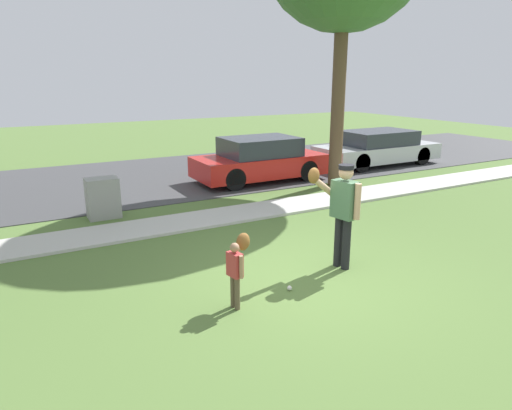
% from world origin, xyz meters
% --- Properties ---
extents(ground_plane, '(48.00, 48.00, 0.00)m').
position_xyz_m(ground_plane, '(0.00, 3.50, 0.00)').
color(ground_plane, '#567538').
extents(sidewalk_strip, '(36.00, 1.20, 0.06)m').
position_xyz_m(sidewalk_strip, '(0.00, 3.60, 0.03)').
color(sidewalk_strip, beige).
rests_on(sidewalk_strip, ground).
extents(road_surface, '(36.00, 6.80, 0.02)m').
position_xyz_m(road_surface, '(0.00, 8.60, 0.01)').
color(road_surface, '#424244').
rests_on(road_surface, ground).
extents(person_adult, '(0.79, 0.62, 1.76)m').
position_xyz_m(person_adult, '(0.65, 0.06, 1.10)').
color(person_adult, black).
rests_on(person_adult, ground).
extents(person_child, '(0.43, 0.45, 1.01)m').
position_xyz_m(person_child, '(-1.45, -0.31, 0.66)').
color(person_child, brown).
rests_on(person_child, ground).
extents(baseball, '(0.07, 0.07, 0.07)m').
position_xyz_m(baseball, '(-0.56, -0.27, 0.04)').
color(baseball, white).
rests_on(baseball, ground).
extents(utility_cabinet, '(0.71, 0.50, 0.92)m').
position_xyz_m(utility_cabinet, '(-2.26, 4.90, 0.46)').
color(utility_cabinet, gray).
rests_on(utility_cabinet, ground).
extents(parked_hatchback_red, '(4.00, 1.75, 1.33)m').
position_xyz_m(parked_hatchback_red, '(2.71, 6.48, 0.66)').
color(parked_hatchback_red, red).
rests_on(parked_hatchback_red, road_surface).
extents(parked_sedan_silver, '(4.60, 1.80, 1.23)m').
position_xyz_m(parked_sedan_silver, '(7.72, 6.75, 0.62)').
color(parked_sedan_silver, silver).
rests_on(parked_sedan_silver, road_surface).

